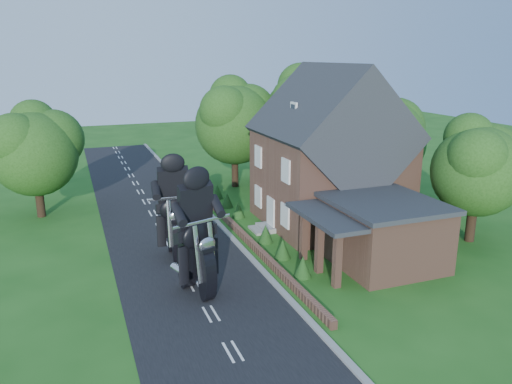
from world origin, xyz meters
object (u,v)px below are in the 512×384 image
object	(u,v)px
garden_wall	(244,236)
motorcycle_lead	(197,276)
motorcycle_follow	(176,242)
annex	(380,231)
house	(330,158)

from	to	relation	value
garden_wall	motorcycle_lead	xyz separation A→B (m)	(-4.35, -5.97, 0.71)
motorcycle_lead	motorcycle_follow	bearing A→B (deg)	-107.56
garden_wall	annex	xyz separation A→B (m)	(5.57, -5.80, 1.57)
annex	house	bearing A→B (deg)	84.76
garden_wall	motorcycle_lead	distance (m)	7.42
motorcycle_lead	motorcycle_follow	world-z (taller)	motorcycle_lead
garden_wall	annex	world-z (taller)	annex
motorcycle_follow	garden_wall	bearing A→B (deg)	-160.22
motorcycle_follow	motorcycle_lead	bearing A→B (deg)	93.67
annex	motorcycle_lead	bearing A→B (deg)	-179.03
garden_wall	motorcycle_lead	size ratio (longest dim) A/B	11.24
house	motorcycle_lead	world-z (taller)	house
motorcycle_lead	motorcycle_follow	distance (m)	4.68
annex	motorcycle_lead	xyz separation A→B (m)	(-9.92, -0.17, -0.86)
garden_wall	house	xyz separation A→B (m)	(6.19, 1.00, 4.14)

